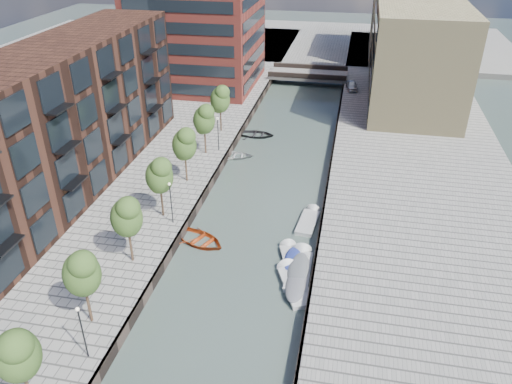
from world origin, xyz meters
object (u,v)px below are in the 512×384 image
(tree_4, at_px, (184,143))
(car, at_px, (352,85))
(tree_5, at_px, (204,118))
(sloop_3, at_px, (236,157))
(motorboat_1, at_px, (294,283))
(sloop_4, at_px, (257,136))
(motorboat_4, at_px, (299,268))
(tree_3, at_px, (159,174))
(tree_6, at_px, (220,98))
(tree_2, at_px, (126,215))
(motorboat_2, at_px, (309,220))
(tree_0, at_px, (16,353))
(bridge, at_px, (308,74))
(sloop_2, at_px, (200,242))
(motorboat_3, at_px, (292,258))
(tree_1, at_px, (81,271))

(tree_4, xyz_separation_m, car, (16.00, 34.39, -3.63))
(tree_5, relative_size, sloop_3, 1.46)
(motorboat_1, bearing_deg, sloop_4, 107.03)
(sloop_4, xyz_separation_m, motorboat_4, (8.94, -26.66, 0.22))
(tree_4, distance_m, sloop_3, 10.62)
(tree_3, bearing_deg, tree_6, 90.00)
(tree_2, relative_size, sloop_3, 1.46)
(motorboat_2, bearing_deg, motorboat_1, -91.01)
(tree_2, xyz_separation_m, tree_6, (0.00, 28.00, 0.00))
(tree_0, distance_m, motorboat_4, 21.95)
(motorboat_2, bearing_deg, tree_4, 164.20)
(bridge, xyz_separation_m, sloop_2, (-4.34, -49.18, -1.39))
(motorboat_2, height_order, motorboat_3, motorboat_2)
(tree_3, bearing_deg, tree_1, -90.00)
(tree_5, distance_m, motorboat_1, 24.78)
(motorboat_3, xyz_separation_m, motorboat_4, (0.79, -1.18, 0.04))
(tree_2, xyz_separation_m, car, (16.00, 48.39, -3.63))
(sloop_3, distance_m, car, 28.81)
(tree_1, distance_m, car, 57.77)
(tree_4, distance_m, tree_6, 14.00)
(tree_2, height_order, motorboat_1, tree_2)
(tree_1, distance_m, sloop_3, 30.25)
(bridge, xyz_separation_m, tree_6, (-8.50, -26.00, 3.92))
(tree_5, xyz_separation_m, motorboat_4, (13.35, -18.34, -5.08))
(tree_4, xyz_separation_m, tree_5, (0.00, 7.00, 0.00))
(motorboat_1, distance_m, motorboat_2, 9.57)
(tree_6, bearing_deg, tree_2, -90.00)
(tree_6, bearing_deg, motorboat_2, -53.07)
(car, bearing_deg, tree_5, -130.06)
(tree_0, relative_size, tree_2, 1.00)
(tree_2, distance_m, motorboat_2, 17.61)
(tree_3, relative_size, motorboat_3, 1.25)
(sloop_2, height_order, motorboat_1, motorboat_1)
(tree_5, height_order, motorboat_3, tree_5)
(motorboat_1, height_order, motorboat_3, motorboat_1)
(tree_1, xyz_separation_m, sloop_2, (4.16, 11.82, -5.31))
(tree_0, bearing_deg, motorboat_4, 51.29)
(tree_2, bearing_deg, sloop_3, 81.77)
(tree_6, height_order, motorboat_2, tree_6)
(tree_0, relative_size, motorboat_3, 1.25)
(sloop_4, bearing_deg, motorboat_1, -163.10)
(bridge, height_order, tree_2, tree_2)
(tree_5, distance_m, sloop_4, 10.82)
(motorboat_3, height_order, motorboat_4, motorboat_4)
(tree_5, bearing_deg, bridge, 75.56)
(motorboat_2, relative_size, car, 1.18)
(tree_6, distance_m, motorboat_1, 30.79)
(tree_1, distance_m, motorboat_1, 16.08)
(tree_2, height_order, motorboat_2, tree_2)
(sloop_2, bearing_deg, motorboat_1, -90.77)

